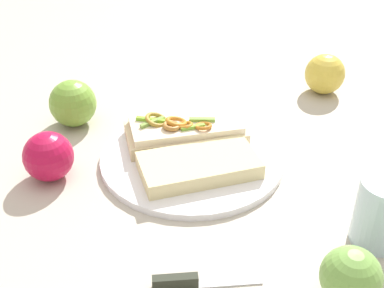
{
  "coord_description": "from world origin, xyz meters",
  "views": [
    {
      "loc": [
        0.36,
        0.55,
        0.46
      ],
      "look_at": [
        0.0,
        0.0,
        0.03
      ],
      "focal_mm": 47.86,
      "sensor_mm": 36.0,
      "label": 1
    }
  ],
  "objects": [
    {
      "name": "ground_plane",
      "position": [
        0.0,
        0.0,
        0.0
      ],
      "size": [
        2.0,
        2.0,
        0.0
      ],
      "primitive_type": "plane",
      "color": "#B5AC9B",
      "rests_on": "ground"
    },
    {
      "name": "plate",
      "position": [
        0.0,
        0.0,
        0.01
      ],
      "size": [
        0.29,
        0.29,
        0.01
      ],
      "primitive_type": "cylinder",
      "color": "white",
      "rests_on": "ground_plane"
    },
    {
      "name": "sandwich",
      "position": [
        -0.01,
        -0.04,
        0.03
      ],
      "size": [
        0.21,
        0.15,
        0.05
      ],
      "rotation": [
        0.0,
        0.0,
        2.79
      ],
      "color": "beige",
      "rests_on": "plate"
    },
    {
      "name": "bread_slice_side",
      "position": [
        0.02,
        0.04,
        0.02
      ],
      "size": [
        0.19,
        0.13,
        0.02
      ],
      "primitive_type": "cube",
      "rotation": [
        0.0,
        0.0,
        2.87
      ],
      "color": "beige",
      "rests_on": "plate"
    },
    {
      "name": "apple_0",
      "position": [
        0.11,
        -0.2,
        0.04
      ],
      "size": [
        0.11,
        0.11,
        0.08
      ],
      "primitive_type": "sphere",
      "rotation": [
        0.0,
        0.0,
        4.03
      ],
      "color": "#6F9F36",
      "rests_on": "ground_plane"
    },
    {
      "name": "apple_1",
      "position": [
        -0.34,
        -0.06,
        0.04
      ],
      "size": [
        0.1,
        0.1,
        0.08
      ],
      "primitive_type": "sphere",
      "rotation": [
        0.0,
        0.0,
        3.51
      ],
      "color": "gold",
      "rests_on": "ground_plane"
    },
    {
      "name": "apple_2",
      "position": [
        -0.0,
        0.32,
        0.03
      ],
      "size": [
        0.07,
        0.07,
        0.07
      ],
      "primitive_type": "sphere",
      "rotation": [
        0.0,
        0.0,
        1.63
      ],
      "color": "#70A447",
      "rests_on": "ground_plane"
    },
    {
      "name": "apple_3",
      "position": [
        0.2,
        -0.08,
        0.04
      ],
      "size": [
        0.1,
        0.1,
        0.07
      ],
      "primitive_type": "sphere",
      "rotation": [
        0.0,
        0.0,
        0.57
      ],
      "color": "#B3103A",
      "rests_on": "ground_plane"
    },
    {
      "name": "drinking_glass",
      "position": [
        -0.1,
        0.27,
        0.05
      ],
      "size": [
        0.07,
        0.07,
        0.09
      ],
      "primitive_type": "cylinder",
      "color": "silver",
      "rests_on": "ground_plane"
    },
    {
      "name": "knife",
      "position": [
        0.14,
        0.21,
        0.01
      ],
      "size": [
        0.12,
        0.07,
        0.02
      ],
      "rotation": [
        0.0,
        0.0,
        2.66
      ],
      "color": "silver",
      "rests_on": "ground_plane"
    }
  ]
}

